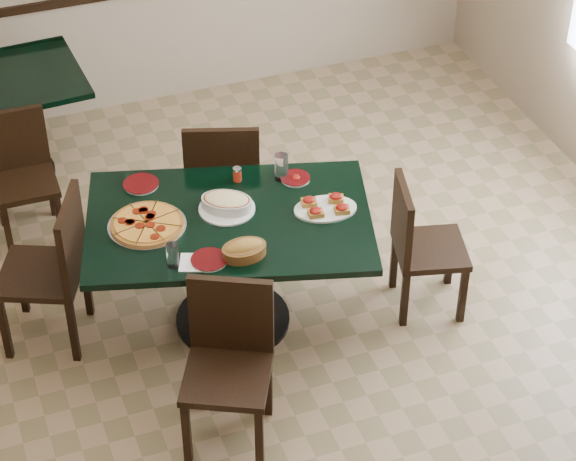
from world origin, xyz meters
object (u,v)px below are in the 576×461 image
object	(u,v)px
lasagna_casserole	(227,203)
bruschetta_platter	(325,207)
main_table	(230,245)
chair_near	(229,354)
bread_basket	(244,250)
chair_right	(418,241)
pepperoni_pizza	(147,224)
chair_left	(55,264)
back_chair_near	(22,169)
chair_far	(223,177)

from	to	relation	value
lasagna_casserole	bruschetta_platter	bearing A→B (deg)	10.82
main_table	chair_near	xyz separation A→B (m)	(-0.25, -0.76, -0.06)
bread_basket	chair_right	bearing A→B (deg)	3.25
chair_near	bruschetta_platter	xyz separation A→B (m)	(0.77, 0.65, 0.26)
pepperoni_pizza	chair_left	bearing A→B (deg)	165.01
chair_near	bread_basket	size ratio (longest dim) A/B	3.74
back_chair_near	pepperoni_pizza	bearing A→B (deg)	-66.27
chair_left	back_chair_near	bearing A→B (deg)	-156.09
main_table	back_chair_near	size ratio (longest dim) A/B	2.13
back_chair_near	bread_basket	xyz separation A→B (m)	(0.92, -1.62, 0.33)
pepperoni_pizza	lasagna_casserole	distance (m)	0.45
main_table	back_chair_near	world-z (taller)	back_chair_near
chair_near	bruschetta_platter	bearing A→B (deg)	66.45
chair_near	chair_left	xyz separation A→B (m)	(-0.68, 0.98, 0.02)
main_table	chair_near	world-z (taller)	chair_near
main_table	chair_near	size ratio (longest dim) A/B	1.92
chair_far	pepperoni_pizza	xyz separation A→B (m)	(-0.60, -0.58, 0.23)
chair_near	pepperoni_pizza	size ratio (longest dim) A/B	2.15
chair_left	bread_basket	bearing A→B (deg)	82.59
back_chair_near	chair_right	bearing A→B (deg)	-36.58
chair_left	bruschetta_platter	world-z (taller)	chair_left
chair_right	bruschetta_platter	xyz separation A→B (m)	(-0.53, 0.12, 0.30)
back_chair_near	bruschetta_platter	bearing A→B (deg)	-42.98
main_table	chair_left	distance (m)	0.96
chair_right	chair_left	world-z (taller)	chair_left
main_table	lasagna_casserole	world-z (taller)	lasagna_casserole
bruschetta_platter	chair_left	bearing A→B (deg)	176.87
chair_left	back_chair_near	distance (m)	1.08
chair_near	bread_basket	bearing A→B (deg)	88.24
main_table	lasagna_casserole	size ratio (longest dim) A/B	5.27
chair_far	chair_right	size ratio (longest dim) A/B	1.12
chair_right	back_chair_near	xyz separation A→B (m)	(-1.99, 1.52, -0.02)
back_chair_near	pepperoni_pizza	distance (m)	1.35
chair_near	chair_far	bearing A→B (deg)	99.90
lasagna_casserole	chair_right	bearing A→B (deg)	14.84
chair_left	pepperoni_pizza	bearing A→B (deg)	98.46
chair_far	bruschetta_platter	distance (m)	0.88
chair_right	pepperoni_pizza	distance (m)	1.54
back_chair_near	bread_basket	size ratio (longest dim) A/B	3.38
main_table	chair_left	size ratio (longest dim) A/B	1.85
main_table	chair_right	size ratio (longest dim) A/B	2.06
lasagna_casserole	bread_basket	world-z (taller)	bread_basket
bread_basket	chair_far	bearing A→B (deg)	77.05
chair_far	bruschetta_platter	size ratio (longest dim) A/B	2.48
chair_left	pepperoni_pizza	distance (m)	0.57
chair_near	bruschetta_platter	distance (m)	1.04
pepperoni_pizza	lasagna_casserole	world-z (taller)	lasagna_casserole
chair_far	chair_right	bearing A→B (deg)	152.56
lasagna_casserole	bread_basket	size ratio (longest dim) A/B	1.36
chair_far	chair_left	distance (m)	1.19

